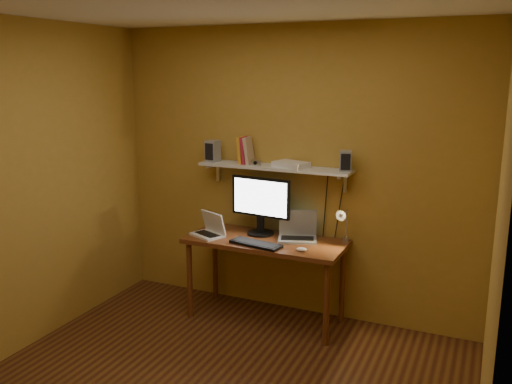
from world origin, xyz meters
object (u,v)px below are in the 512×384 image
at_px(monitor, 261,203).
at_px(desk_lamp, 344,221).
at_px(laptop, 298,232).
at_px(speaker_left, 213,151).
at_px(speaker_right, 345,161).
at_px(keyboard, 256,244).
at_px(router, 291,164).
at_px(desk, 265,249).
at_px(wall_shelf, 274,168).
at_px(mouse, 302,249).
at_px(netbook, 210,229).
at_px(shelf_camera, 256,163).

distance_m(monitor, desk_lamp, 0.77).
bearing_deg(laptop, speaker_left, 158.00).
bearing_deg(monitor, speaker_right, 10.75).
height_order(laptop, desk_lamp, desk_lamp).
bearing_deg(monitor, keyboard, -67.06).
relative_size(keyboard, router, 1.55).
relative_size(speaker_right, router, 0.60).
bearing_deg(desk, speaker_left, 163.51).
height_order(desk, monitor, monitor).
bearing_deg(desk_lamp, monitor, 179.66).
bearing_deg(keyboard, speaker_right, 39.78).
height_order(monitor, speaker_left, speaker_left).
bearing_deg(laptop, monitor, 161.47).
bearing_deg(desk, speaker_right, 16.62).
xyz_separation_m(laptop, speaker_left, (-0.86, 0.05, 0.66)).
xyz_separation_m(wall_shelf, speaker_left, (-0.61, -0.01, 0.11)).
bearing_deg(keyboard, mouse, 11.03).
bearing_deg(desk, wall_shelf, 90.00).
distance_m(netbook, mouse, 0.90).
height_order(keyboard, speaker_right, speaker_right).
xyz_separation_m(keyboard, speaker_right, (0.65, 0.37, 0.70)).
height_order(keyboard, router, router).
bearing_deg(laptop, router, 129.39).
xyz_separation_m(netbook, speaker_left, (-0.11, 0.28, 0.66)).
height_order(desk, desk_lamp, desk_lamp).
bearing_deg(netbook, speaker_left, 135.45).
bearing_deg(monitor, laptop, 6.30).
distance_m(speaker_right, shelf_camera, 0.80).
height_order(netbook, speaker_left, speaker_left).
distance_m(laptop, mouse, 0.34).
bearing_deg(netbook, mouse, 18.55).
xyz_separation_m(laptop, shelf_camera, (-0.40, 0.01, 0.58)).
bearing_deg(keyboard, wall_shelf, 98.22).
height_order(desk_lamp, speaker_left, speaker_left).
bearing_deg(keyboard, router, 75.36).
relative_size(laptop, speaker_right, 2.23).
distance_m(wall_shelf, netbook, 0.80).
bearing_deg(shelf_camera, desk_lamp, -1.08).
height_order(netbook, speaker_right, speaker_right).
distance_m(mouse, shelf_camera, 0.90).
bearing_deg(speaker_left, speaker_right, 8.76).
bearing_deg(router, shelf_camera, -171.39).
relative_size(netbook, shelf_camera, 3.79).
distance_m(laptop, shelf_camera, 0.71).
bearing_deg(speaker_right, wall_shelf, 162.67).
bearing_deg(desk_lamp, laptop, 179.21).
bearing_deg(speaker_left, monitor, 2.60).
relative_size(desk, wall_shelf, 1.00).
xyz_separation_m(monitor, shelf_camera, (-0.05, 0.01, 0.36)).
bearing_deg(desk, laptop, 27.74).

